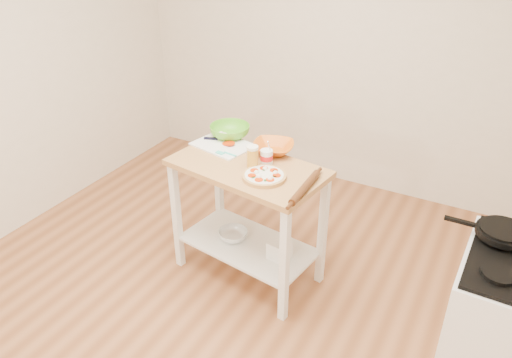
{
  "coord_description": "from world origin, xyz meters",
  "views": [
    {
      "loc": [
        1.43,
        -1.95,
        2.44
      ],
      "look_at": [
        0.03,
        0.63,
        0.78
      ],
      "focal_mm": 35.0,
      "sensor_mm": 36.0,
      "label": 1
    }
  ],
  "objects_px": {
    "cutting_board": "(223,144)",
    "orange_bowl": "(273,148)",
    "skillet": "(502,232)",
    "green_bowl": "(230,131)",
    "gas_stove": "(508,336)",
    "spatula": "(225,153)",
    "knife": "(217,139)",
    "pizza": "(264,176)",
    "rolling_pin": "(305,188)",
    "shelf_bin": "(280,250)",
    "yogurt_tub": "(267,157)",
    "prep_island": "(248,199)",
    "shelf_glass_bowl": "(233,235)",
    "beer_pint": "(252,157)"
  },
  "relations": [
    {
      "from": "spatula",
      "to": "knife",
      "type": "xyz_separation_m",
      "value": [
        -0.18,
        0.17,
        0.0
      ]
    },
    {
      "from": "spatula",
      "to": "prep_island",
      "type": "bearing_deg",
      "value": -6.84
    },
    {
      "from": "beer_pint",
      "to": "rolling_pin",
      "type": "bearing_deg",
      "value": -14.67
    },
    {
      "from": "shelf_bin",
      "to": "yogurt_tub",
      "type": "bearing_deg",
      "value": 145.21
    },
    {
      "from": "prep_island",
      "to": "shelf_bin",
      "type": "xyz_separation_m",
      "value": [
        0.27,
        -0.04,
        -0.31
      ]
    },
    {
      "from": "gas_stove",
      "to": "cutting_board",
      "type": "xyz_separation_m",
      "value": [
        -2.01,
        0.48,
        0.43
      ]
    },
    {
      "from": "skillet",
      "to": "yogurt_tub",
      "type": "distance_m",
      "value": 1.46
    },
    {
      "from": "spatula",
      "to": "green_bowl",
      "type": "bearing_deg",
      "value": 123.52
    },
    {
      "from": "gas_stove",
      "to": "rolling_pin",
      "type": "xyz_separation_m",
      "value": [
        -1.24,
        0.17,
        0.45
      ]
    },
    {
      "from": "orange_bowl",
      "to": "green_bowl",
      "type": "xyz_separation_m",
      "value": [
        -0.39,
        0.07,
        0.01
      ]
    },
    {
      "from": "orange_bowl",
      "to": "beer_pint",
      "type": "relative_size",
      "value": 1.83
    },
    {
      "from": "cutting_board",
      "to": "orange_bowl",
      "type": "relative_size",
      "value": 1.61
    },
    {
      "from": "green_bowl",
      "to": "yogurt_tub",
      "type": "distance_m",
      "value": 0.5
    },
    {
      "from": "spatula",
      "to": "beer_pint",
      "type": "relative_size",
      "value": 1.01
    },
    {
      "from": "gas_stove",
      "to": "cutting_board",
      "type": "distance_m",
      "value": 2.11
    },
    {
      "from": "skillet",
      "to": "yogurt_tub",
      "type": "bearing_deg",
      "value": 171.46
    },
    {
      "from": "beer_pint",
      "to": "orange_bowl",
      "type": "bearing_deg",
      "value": 86.35
    },
    {
      "from": "pizza",
      "to": "prep_island",
      "type": "bearing_deg",
      "value": 151.22
    },
    {
      "from": "knife",
      "to": "shelf_glass_bowl",
      "type": "distance_m",
      "value": 0.71
    },
    {
      "from": "skillet",
      "to": "orange_bowl",
      "type": "height_order",
      "value": "skillet"
    },
    {
      "from": "rolling_pin",
      "to": "shelf_bin",
      "type": "relative_size",
      "value": 2.98
    },
    {
      "from": "shelf_glass_bowl",
      "to": "shelf_bin",
      "type": "xyz_separation_m",
      "value": [
        0.4,
        -0.04,
        0.03
      ]
    },
    {
      "from": "skillet",
      "to": "spatula",
      "type": "distance_m",
      "value": 1.76
    },
    {
      "from": "gas_stove",
      "to": "shelf_bin",
      "type": "relative_size",
      "value": 8.28
    },
    {
      "from": "knife",
      "to": "rolling_pin",
      "type": "height_order",
      "value": "rolling_pin"
    },
    {
      "from": "orange_bowl",
      "to": "shelf_bin",
      "type": "bearing_deg",
      "value": -54.65
    },
    {
      "from": "shelf_glass_bowl",
      "to": "spatula",
      "type": "bearing_deg",
      "value": 144.73
    },
    {
      "from": "spatula",
      "to": "green_bowl",
      "type": "distance_m",
      "value": 0.3
    },
    {
      "from": "shelf_glass_bowl",
      "to": "orange_bowl",
      "type": "bearing_deg",
      "value": 54.15
    },
    {
      "from": "cutting_board",
      "to": "shelf_bin",
      "type": "distance_m",
      "value": 0.84
    },
    {
      "from": "rolling_pin",
      "to": "yogurt_tub",
      "type": "bearing_deg",
      "value": 151.25
    },
    {
      "from": "orange_bowl",
      "to": "green_bowl",
      "type": "height_order",
      "value": "green_bowl"
    },
    {
      "from": "skillet",
      "to": "pizza",
      "type": "bearing_deg",
      "value": 178.33
    },
    {
      "from": "cutting_board",
      "to": "yogurt_tub",
      "type": "bearing_deg",
      "value": -2.67
    },
    {
      "from": "spatula",
      "to": "shelf_glass_bowl",
      "type": "xyz_separation_m",
      "value": [
        0.08,
        -0.06,
        -0.62
      ]
    },
    {
      "from": "skillet",
      "to": "pizza",
      "type": "relative_size",
      "value": 1.49
    },
    {
      "from": "beer_pint",
      "to": "shelf_bin",
      "type": "bearing_deg",
      "value": -7.11
    },
    {
      "from": "green_bowl",
      "to": "shelf_bin",
      "type": "bearing_deg",
      "value": -31.3
    },
    {
      "from": "prep_island",
      "to": "yogurt_tub",
      "type": "relative_size",
      "value": 6.09
    },
    {
      "from": "skillet",
      "to": "yogurt_tub",
      "type": "height_order",
      "value": "yogurt_tub"
    },
    {
      "from": "spatula",
      "to": "knife",
      "type": "distance_m",
      "value": 0.25
    },
    {
      "from": "orange_bowl",
      "to": "shelf_bin",
      "type": "relative_size",
      "value": 2.1
    },
    {
      "from": "spatula",
      "to": "gas_stove",
      "type": "bearing_deg",
      "value": -2.05
    },
    {
      "from": "pizza",
      "to": "rolling_pin",
      "type": "relative_size",
      "value": 0.7
    },
    {
      "from": "knife",
      "to": "shelf_glass_bowl",
      "type": "bearing_deg",
      "value": -62.6
    },
    {
      "from": "gas_stove",
      "to": "beer_pint",
      "type": "relative_size",
      "value": 7.19
    },
    {
      "from": "cutting_board",
      "to": "shelf_glass_bowl",
      "type": "distance_m",
      "value": 0.67
    },
    {
      "from": "shelf_bin",
      "to": "shelf_glass_bowl",
      "type": "bearing_deg",
      "value": 174.56
    },
    {
      "from": "prep_island",
      "to": "pizza",
      "type": "relative_size",
      "value": 3.92
    },
    {
      "from": "yogurt_tub",
      "to": "skillet",
      "type": "bearing_deg",
      "value": -8.43
    }
  ]
}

